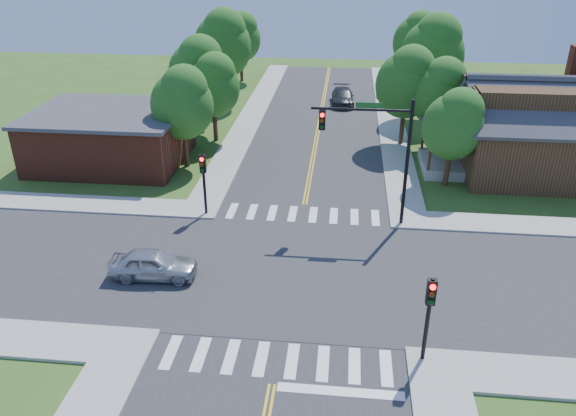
# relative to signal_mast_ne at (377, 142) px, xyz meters

# --- Properties ---
(ground) EXTENTS (100.00, 100.00, 0.00)m
(ground) POSITION_rel_signal_mast_ne_xyz_m (-3.91, -5.59, -4.85)
(ground) COLOR #36551A
(ground) RESTS_ON ground
(road_ns) EXTENTS (10.00, 90.00, 0.04)m
(road_ns) POSITION_rel_signal_mast_ne_xyz_m (-3.91, -5.59, -4.83)
(road_ns) COLOR #2D2D30
(road_ns) RESTS_ON ground
(road_ew) EXTENTS (90.00, 10.00, 0.04)m
(road_ew) POSITION_rel_signal_mast_ne_xyz_m (-3.91, -5.59, -4.83)
(road_ew) COLOR #2D2D30
(road_ew) RESTS_ON ground
(intersection_patch) EXTENTS (10.20, 10.20, 0.06)m
(intersection_patch) POSITION_rel_signal_mast_ne_xyz_m (-3.91, -5.59, -4.85)
(intersection_patch) COLOR #2D2D30
(intersection_patch) RESTS_ON ground
(sidewalk_ne) EXTENTS (40.00, 40.00, 0.14)m
(sidewalk_ne) POSITION_rel_signal_mast_ne_xyz_m (11.90, 10.23, -4.78)
(sidewalk_ne) COLOR #9E9B93
(sidewalk_ne) RESTS_ON ground
(sidewalk_nw) EXTENTS (40.00, 40.00, 0.14)m
(sidewalk_nw) POSITION_rel_signal_mast_ne_xyz_m (-19.73, 10.23, -4.78)
(sidewalk_nw) COLOR #9E9B93
(sidewalk_nw) RESTS_ON ground
(crosswalk_north) EXTENTS (8.85, 2.00, 0.01)m
(crosswalk_north) POSITION_rel_signal_mast_ne_xyz_m (-3.91, 0.61, -4.80)
(crosswalk_north) COLOR white
(crosswalk_north) RESTS_ON ground
(crosswalk_south) EXTENTS (8.85, 2.00, 0.01)m
(crosswalk_south) POSITION_rel_signal_mast_ne_xyz_m (-3.91, -11.79, -4.80)
(crosswalk_south) COLOR white
(crosswalk_south) RESTS_ON ground
(centerline) EXTENTS (0.30, 90.00, 0.01)m
(centerline) POSITION_rel_signal_mast_ne_xyz_m (-3.91, -5.59, -4.80)
(centerline) COLOR yellow
(centerline) RESTS_ON ground
(stop_bar) EXTENTS (4.60, 0.45, 0.09)m
(stop_bar) POSITION_rel_signal_mast_ne_xyz_m (-1.41, -13.19, -4.85)
(stop_bar) COLOR white
(stop_bar) RESTS_ON ground
(signal_mast_ne) EXTENTS (5.30, 0.42, 7.20)m
(signal_mast_ne) POSITION_rel_signal_mast_ne_xyz_m (0.00, 0.00, 0.00)
(signal_mast_ne) COLOR black
(signal_mast_ne) RESTS_ON ground
(signal_pole_se) EXTENTS (0.34, 0.42, 3.80)m
(signal_pole_se) POSITION_rel_signal_mast_ne_xyz_m (1.69, -11.21, -2.19)
(signal_pole_se) COLOR black
(signal_pole_se) RESTS_ON ground
(signal_pole_nw) EXTENTS (0.34, 0.42, 3.80)m
(signal_pole_nw) POSITION_rel_signal_mast_ne_xyz_m (-9.51, -0.01, -2.19)
(signal_pole_nw) COLOR black
(signal_pole_nw) RESTS_ON ground
(house_ne) EXTENTS (13.05, 8.80, 7.11)m
(house_ne) POSITION_rel_signal_mast_ne_xyz_m (11.19, 8.65, -1.52)
(house_ne) COLOR #382313
(house_ne) RESTS_ON ground
(building_nw) EXTENTS (10.40, 8.40, 3.73)m
(building_nw) POSITION_rel_signal_mast_ne_xyz_m (-18.11, 7.61, -2.97)
(building_nw) COLOR brown
(building_nw) RESTS_ON ground
(tree_e_a) EXTENTS (3.82, 3.63, 6.49)m
(tree_e_a) POSITION_rel_signal_mast_ne_xyz_m (5.03, 5.76, -0.60)
(tree_e_a) COLOR #382314
(tree_e_a) RESTS_ON ground
(tree_e_b) EXTENTS (4.14, 3.93, 7.03)m
(tree_e_b) POSITION_rel_signal_mast_ne_xyz_m (4.94, 12.17, -0.24)
(tree_e_b) COLOR #382314
(tree_e_b) RESTS_ON ground
(tree_e_c) EXTENTS (5.30, 5.03, 9.01)m
(tree_e_c) POSITION_rel_signal_mast_ne_xyz_m (5.33, 20.15, 1.05)
(tree_e_c) COLOR #382314
(tree_e_c) RESTS_ON ground
(tree_e_d) EXTENTS (4.67, 4.44, 7.94)m
(tree_e_d) POSITION_rel_signal_mast_ne_xyz_m (5.03, 29.69, 0.35)
(tree_e_d) COLOR #382314
(tree_e_d) RESTS_ON ground
(tree_w_a) EXTENTS (4.21, 4.00, 7.16)m
(tree_w_a) POSITION_rel_signal_mast_ne_xyz_m (-12.54, 7.21, -0.16)
(tree_w_a) COLOR #382314
(tree_w_a) RESTS_ON ground
(tree_w_b) EXTENTS (4.64, 4.41, 7.88)m
(tree_w_b) POSITION_rel_signal_mast_ne_xyz_m (-13.21, 14.34, 0.31)
(tree_w_b) COLOR #382314
(tree_w_b) RESTS_ON ground
(tree_w_c) EXTENTS (5.21, 4.95, 8.85)m
(tree_w_c) POSITION_rel_signal_mast_ne_xyz_m (-13.02, 22.60, 0.95)
(tree_w_c) COLOR #382314
(tree_w_c) RESTS_ON ground
(tree_w_d) EXTENTS (4.32, 4.11, 7.35)m
(tree_w_d) POSITION_rel_signal_mast_ne_xyz_m (-13.11, 31.81, -0.04)
(tree_w_d) COLOR #382314
(tree_w_d) RESTS_ON ground
(tree_house) EXTENTS (4.49, 4.26, 7.63)m
(tree_house) POSITION_rel_signal_mast_ne_xyz_m (2.70, 13.18, 0.15)
(tree_house) COLOR #382314
(tree_house) RESTS_ON ground
(tree_bldg) EXTENTS (4.08, 3.87, 6.93)m
(tree_bldg) POSITION_rel_signal_mast_ne_xyz_m (-11.70, 12.65, -0.31)
(tree_bldg) COLOR #382314
(tree_bldg) RESTS_ON ground
(car_silver) EXTENTS (2.07, 4.30, 1.41)m
(car_silver) POSITION_rel_signal_mast_ne_xyz_m (-10.43, -6.65, -4.15)
(car_silver) COLOR silver
(car_silver) RESTS_ON ground
(car_dgrey) EXTENTS (2.59, 5.13, 1.42)m
(car_dgrey) POSITION_rel_signal_mast_ne_xyz_m (-2.05, 23.87, -4.14)
(car_dgrey) COLOR #2B2E2F
(car_dgrey) RESTS_ON ground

